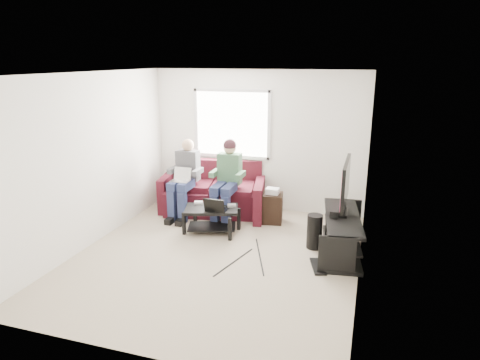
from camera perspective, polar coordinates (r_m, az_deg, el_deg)
name	(u,v)px	position (r m, az deg, el deg)	size (l,w,h in m)	color
floor	(216,256)	(6.35, -3.16, -10.13)	(4.50, 4.50, 0.00)	beige
ceiling	(213,73)	(5.70, -3.57, 14.03)	(4.50, 4.50, 0.00)	white
wall_back	(258,141)	(7.98, 2.36, 5.21)	(4.50, 4.50, 0.00)	white
wall_front	(126,231)	(3.98, -14.91, -6.62)	(4.50, 4.50, 0.00)	white
wall_left	(91,160)	(6.84, -19.24, 2.49)	(4.50, 4.50, 0.00)	white
wall_right	(366,183)	(5.53, 16.43, -0.33)	(4.50, 4.50, 0.00)	white
window	(232,124)	(8.06, -1.11, 7.48)	(1.48, 0.04, 1.28)	white
sofa	(213,194)	(8.02, -3.61, -1.86)	(2.15, 1.24, 0.93)	#4F1324
person_left	(185,175)	(7.73, -7.40, 0.68)	(0.40, 0.70, 1.39)	navy
person_right	(227,175)	(7.44, -1.74, 0.69)	(0.40, 0.71, 1.43)	navy
laptop_silver	(181,178)	(7.58, -7.92, 0.28)	(0.32, 0.22, 0.24)	silver
coffee_table	(212,214)	(7.07, -3.80, -4.57)	(0.97, 0.75, 0.43)	black
laptop_black	(217,203)	(6.88, -3.15, -3.08)	(0.34, 0.24, 0.24)	black
controller_a	(198,203)	(7.23, -5.56, -3.02)	(0.14, 0.09, 0.04)	silver
controller_b	(210,203)	(7.22, -4.05, -3.02)	(0.14, 0.09, 0.04)	black
controller_c	(232,205)	(7.06, -1.11, -3.41)	(0.14, 0.09, 0.04)	gray
tv_stand	(342,235)	(6.62, 13.39, -7.13)	(0.71, 1.70, 0.55)	black
tv	(345,184)	(6.46, 13.87, -0.55)	(0.12, 1.10, 0.81)	black
soundbar	(335,210)	(6.59, 12.61, -3.89)	(0.12, 0.50, 0.10)	black
drink_cup	(343,199)	(7.08, 13.57, -2.45)	(0.08, 0.08, 0.12)	#9E6944
console_white	(340,241)	(6.22, 13.14, -7.90)	(0.30, 0.22, 0.06)	silver
console_grey	(343,222)	(6.86, 13.63, -5.53)	(0.34, 0.26, 0.08)	gray
console_black	(342,231)	(6.54, 13.40, -6.66)	(0.38, 0.30, 0.07)	black
subwoofer	(315,231)	(6.60, 9.91, -6.78)	(0.23, 0.23, 0.53)	black
keyboard_floor	(318,266)	(6.13, 10.35, -11.27)	(0.16, 0.49, 0.03)	black
end_table	(272,207)	(7.51, 4.31, -3.61)	(0.35, 0.35, 0.62)	black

